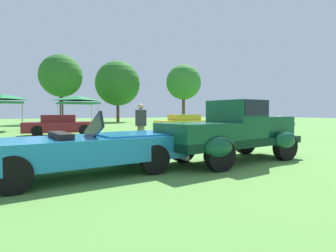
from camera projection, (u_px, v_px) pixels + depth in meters
name	position (u px, v px, depth m)	size (l,w,h in m)	color
ground_plane	(233.00, 158.00, 8.20)	(120.00, 120.00, 0.00)	#568C3D
feature_pickup_truck	(234.00, 130.00, 7.57)	(4.56, 2.24, 1.70)	black
neighbor_convertible	(87.00, 148.00, 5.94)	(4.66, 2.18, 1.40)	#1E7AB7
show_car_burgundy	(62.00, 125.00, 16.16)	(4.42, 2.38, 1.22)	maroon
show_car_yellow	(186.00, 123.00, 19.75)	(4.55, 1.86, 1.22)	yellow
show_car_teal	(244.00, 121.00, 22.97)	(4.34, 2.43, 1.22)	teal
spectator_near_truck	(141.00, 125.00, 10.12)	(0.31, 0.44, 1.69)	#7F7056
spectator_between_cars	(225.00, 120.00, 15.74)	(0.40, 0.47, 1.69)	#7F7056
spectator_by_row	(260.00, 119.00, 17.95)	(0.36, 0.46, 1.69)	#7F7056
canopy_tent_left_field	(3.00, 98.00, 19.81)	(2.66, 2.66, 2.71)	#B7B7BC
canopy_tent_center_field	(77.00, 99.00, 21.78)	(3.01, 3.01, 2.71)	#B7B7BC
treeline_far_left	(61.00, 76.00, 33.18)	(5.17, 5.17, 8.43)	#47331E
treeline_mid_left	(118.00, 84.00, 39.10)	(6.41, 6.41, 8.75)	brown
treeline_center	(184.00, 82.00, 37.75)	(4.85, 4.85, 8.00)	brown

